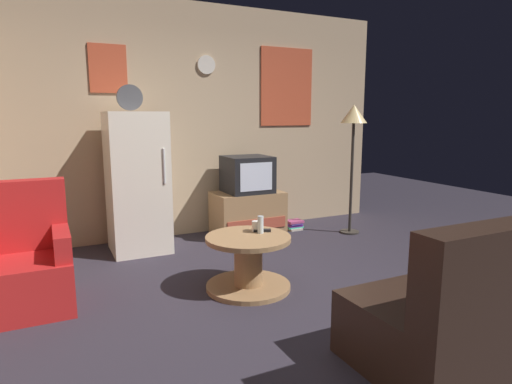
{
  "coord_description": "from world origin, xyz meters",
  "views": [
    {
      "loc": [
        -1.65,
        -2.73,
        1.46
      ],
      "look_at": [
        0.12,
        0.9,
        0.75
      ],
      "focal_mm": 30.61,
      "sensor_mm": 36.0,
      "label": 1
    }
  ],
  "objects_px": {
    "fridge": "(137,182)",
    "coffee_table": "(248,262)",
    "crt_tv": "(247,174)",
    "book_stack": "(294,225)",
    "tv_stand": "(248,213)",
    "armchair": "(23,264)",
    "couch": "(493,307)",
    "remote_control": "(262,230)",
    "wine_glass": "(261,225)",
    "standing_lamp": "(354,124)",
    "mug_ceramic_white": "(256,226)"
  },
  "relations": [
    {
      "from": "tv_stand",
      "to": "coffee_table",
      "type": "relative_size",
      "value": 1.17
    },
    {
      "from": "crt_tv",
      "to": "armchair",
      "type": "bearing_deg",
      "value": -154.98
    },
    {
      "from": "fridge",
      "to": "book_stack",
      "type": "distance_m",
      "value": 2.09
    },
    {
      "from": "fridge",
      "to": "couch",
      "type": "height_order",
      "value": "fridge"
    },
    {
      "from": "coffee_table",
      "to": "wine_glass",
      "type": "relative_size",
      "value": 4.8
    },
    {
      "from": "armchair",
      "to": "book_stack",
      "type": "height_order",
      "value": "armchair"
    },
    {
      "from": "tv_stand",
      "to": "armchair",
      "type": "height_order",
      "value": "armchair"
    },
    {
      "from": "remote_control",
      "to": "book_stack",
      "type": "relative_size",
      "value": 0.7
    },
    {
      "from": "couch",
      "to": "armchair",
      "type": "bearing_deg",
      "value": 141.8
    },
    {
      "from": "fridge",
      "to": "wine_glass",
      "type": "distance_m",
      "value": 1.66
    },
    {
      "from": "coffee_table",
      "to": "couch",
      "type": "height_order",
      "value": "couch"
    },
    {
      "from": "wine_glass",
      "to": "couch",
      "type": "xyz_separation_m",
      "value": [
        0.76,
        -1.64,
        -0.23
      ]
    },
    {
      "from": "fridge",
      "to": "standing_lamp",
      "type": "bearing_deg",
      "value": -9.51
    },
    {
      "from": "coffee_table",
      "to": "armchair",
      "type": "xyz_separation_m",
      "value": [
        -1.7,
        0.44,
        0.11
      ]
    },
    {
      "from": "fridge",
      "to": "coffee_table",
      "type": "bearing_deg",
      "value": -67.85
    },
    {
      "from": "standing_lamp",
      "to": "book_stack",
      "type": "relative_size",
      "value": 7.38
    },
    {
      "from": "tv_stand",
      "to": "wine_glass",
      "type": "relative_size",
      "value": 5.6
    },
    {
      "from": "couch",
      "to": "book_stack",
      "type": "relative_size",
      "value": 7.89
    },
    {
      "from": "book_stack",
      "to": "coffee_table",
      "type": "bearing_deg",
      "value": -132.08
    },
    {
      "from": "tv_stand",
      "to": "coffee_table",
      "type": "distance_m",
      "value": 1.73
    },
    {
      "from": "tv_stand",
      "to": "wine_glass",
      "type": "bearing_deg",
      "value": -111.04
    },
    {
      "from": "mug_ceramic_white",
      "to": "couch",
      "type": "distance_m",
      "value": 1.89
    },
    {
      "from": "wine_glass",
      "to": "book_stack",
      "type": "bearing_deg",
      "value": 50.16
    },
    {
      "from": "standing_lamp",
      "to": "wine_glass",
      "type": "distance_m",
      "value": 2.22
    },
    {
      "from": "armchair",
      "to": "coffee_table",
      "type": "bearing_deg",
      "value": -14.47
    },
    {
      "from": "wine_glass",
      "to": "armchair",
      "type": "xyz_separation_m",
      "value": [
        -1.83,
        0.4,
        -0.2
      ]
    },
    {
      "from": "standing_lamp",
      "to": "wine_glass",
      "type": "height_order",
      "value": "standing_lamp"
    },
    {
      "from": "armchair",
      "to": "remote_control",
      "type": "bearing_deg",
      "value": -11.06
    },
    {
      "from": "tv_stand",
      "to": "coffee_table",
      "type": "xyz_separation_m",
      "value": [
        -0.72,
        -1.57,
        -0.04
      ]
    },
    {
      "from": "fridge",
      "to": "remote_control",
      "type": "relative_size",
      "value": 11.8
    },
    {
      "from": "standing_lamp",
      "to": "tv_stand",
      "type": "bearing_deg",
      "value": 157.8
    },
    {
      "from": "crt_tv",
      "to": "coffee_table",
      "type": "distance_m",
      "value": 1.8
    },
    {
      "from": "fridge",
      "to": "standing_lamp",
      "type": "xyz_separation_m",
      "value": [
        2.53,
        -0.42,
        0.6
      ]
    },
    {
      "from": "fridge",
      "to": "tv_stand",
      "type": "distance_m",
      "value": 1.42
    },
    {
      "from": "couch",
      "to": "book_stack",
      "type": "xyz_separation_m",
      "value": [
        0.46,
        3.1,
        -0.25
      ]
    },
    {
      "from": "mug_ceramic_white",
      "to": "couch",
      "type": "xyz_separation_m",
      "value": [
        0.76,
        -1.72,
        -0.2
      ]
    },
    {
      "from": "wine_glass",
      "to": "remote_control",
      "type": "distance_m",
      "value": 0.08
    },
    {
      "from": "crt_tv",
      "to": "standing_lamp",
      "type": "distance_m",
      "value": 1.43
    },
    {
      "from": "mug_ceramic_white",
      "to": "remote_control",
      "type": "height_order",
      "value": "mug_ceramic_white"
    },
    {
      "from": "tv_stand",
      "to": "couch",
      "type": "xyz_separation_m",
      "value": [
        0.17,
        -3.17,
        0.05
      ]
    },
    {
      "from": "tv_stand",
      "to": "coffee_table",
      "type": "bearing_deg",
      "value": -114.77
    },
    {
      "from": "armchair",
      "to": "couch",
      "type": "distance_m",
      "value": 3.3
    },
    {
      "from": "tv_stand",
      "to": "crt_tv",
      "type": "distance_m",
      "value": 0.49
    },
    {
      "from": "crt_tv",
      "to": "coffee_table",
      "type": "height_order",
      "value": "crt_tv"
    },
    {
      "from": "fridge",
      "to": "coffee_table",
      "type": "distance_m",
      "value": 1.7
    },
    {
      "from": "crt_tv",
      "to": "mug_ceramic_white",
      "type": "relative_size",
      "value": 6.0
    },
    {
      "from": "mug_ceramic_white",
      "to": "armchair",
      "type": "height_order",
      "value": "armchair"
    },
    {
      "from": "standing_lamp",
      "to": "remote_control",
      "type": "height_order",
      "value": "standing_lamp"
    },
    {
      "from": "crt_tv",
      "to": "book_stack",
      "type": "distance_m",
      "value": 0.94
    },
    {
      "from": "standing_lamp",
      "to": "book_stack",
      "type": "height_order",
      "value": "standing_lamp"
    }
  ]
}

